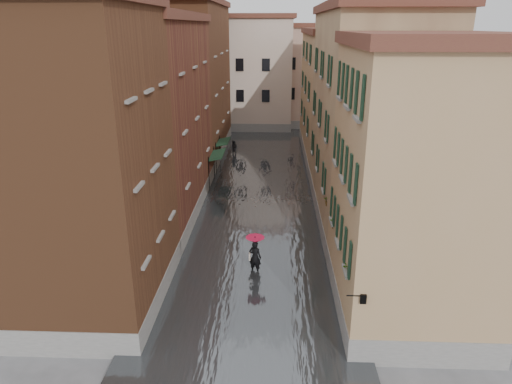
# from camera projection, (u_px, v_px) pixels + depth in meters

# --- Properties ---
(ground) EXTENTS (120.00, 120.00, 0.00)m
(ground) POSITION_uv_depth(u_px,v_px,m) (251.00, 281.00, 23.22)
(ground) COLOR #555457
(ground) RESTS_ON ground
(floodwater) EXTENTS (10.00, 60.00, 0.20)m
(floodwater) POSITION_uv_depth(u_px,v_px,m) (260.00, 192.00, 35.38)
(floodwater) COLOR #43474B
(floodwater) RESTS_ON ground
(building_left_near) EXTENTS (6.00, 8.00, 13.00)m
(building_left_near) POSITION_uv_depth(u_px,v_px,m) (84.00, 169.00, 19.37)
(building_left_near) COLOR brown
(building_left_near) RESTS_ON ground
(building_left_mid) EXTENTS (6.00, 14.00, 12.50)m
(building_left_mid) POSITION_uv_depth(u_px,v_px,m) (151.00, 123.00, 29.78)
(building_left_mid) COLOR brown
(building_left_mid) RESTS_ON ground
(building_left_far) EXTENTS (6.00, 16.00, 14.00)m
(building_left_far) POSITION_uv_depth(u_px,v_px,m) (191.00, 83.00, 43.60)
(building_left_far) COLOR brown
(building_left_far) RESTS_ON ground
(building_right_near) EXTENTS (6.00, 8.00, 11.50)m
(building_right_near) POSITION_uv_depth(u_px,v_px,m) (415.00, 190.00, 19.09)
(building_right_near) COLOR tan
(building_right_near) RESTS_ON ground
(building_right_mid) EXTENTS (6.00, 14.00, 13.00)m
(building_right_mid) POSITION_uv_depth(u_px,v_px,m) (367.00, 121.00, 29.15)
(building_right_mid) COLOR tan
(building_right_mid) RESTS_ON ground
(building_right_far) EXTENTS (6.00, 16.00, 11.50)m
(building_right_far) POSITION_uv_depth(u_px,v_px,m) (337.00, 98.00, 43.48)
(building_right_far) COLOR tan
(building_right_far) RESTS_ON ground
(building_end_cream) EXTENTS (12.00, 9.00, 13.00)m
(building_end_cream) POSITION_uv_depth(u_px,v_px,m) (243.00, 74.00, 56.75)
(building_end_cream) COLOR beige
(building_end_cream) RESTS_ON ground
(building_end_pink) EXTENTS (10.00, 9.00, 12.00)m
(building_end_pink) POSITION_uv_depth(u_px,v_px,m) (314.00, 77.00, 58.45)
(building_end_pink) COLOR tan
(building_end_pink) RESTS_ON ground
(awning_near) EXTENTS (1.09, 3.21, 2.80)m
(awning_near) POSITION_uv_depth(u_px,v_px,m) (217.00, 155.00, 36.37)
(awning_near) COLOR #15301D
(awning_near) RESTS_ON ground
(awning_far) EXTENTS (1.09, 2.80, 2.80)m
(awning_far) POSITION_uv_depth(u_px,v_px,m) (223.00, 143.00, 40.37)
(awning_far) COLOR #15301D
(awning_far) RESTS_ON ground
(wall_lantern) EXTENTS (0.71, 0.22, 0.35)m
(wall_lantern) POSITION_uv_depth(u_px,v_px,m) (362.00, 298.00, 16.38)
(wall_lantern) COLOR black
(wall_lantern) RESTS_ON ground
(window_planters) EXTENTS (0.59, 8.31, 0.84)m
(window_planters) POSITION_uv_depth(u_px,v_px,m) (337.00, 221.00, 21.57)
(window_planters) COLOR brown
(window_planters) RESTS_ON ground
(pedestrian_main) EXTENTS (0.99, 0.99, 2.06)m
(pedestrian_main) POSITION_uv_depth(u_px,v_px,m) (255.00, 252.00, 23.52)
(pedestrian_main) COLOR black
(pedestrian_main) RESTS_ON ground
(pedestrian_far) EXTENTS (0.92, 0.83, 1.55)m
(pedestrian_far) POSITION_uv_depth(u_px,v_px,m) (234.00, 148.00, 45.09)
(pedestrian_far) COLOR black
(pedestrian_far) RESTS_ON ground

